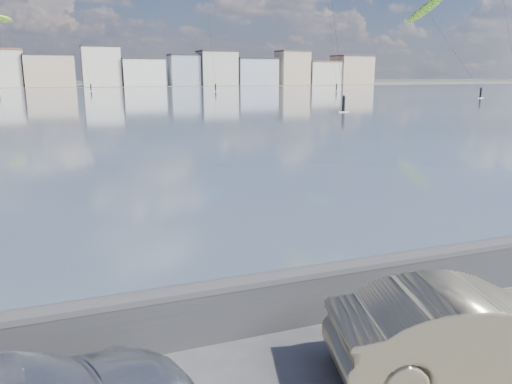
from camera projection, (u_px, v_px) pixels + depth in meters
bay_water at (78, 99)px, 89.40m from camera, size 500.00×177.00×0.00m
far_shore_strip at (69, 86)px, 188.09m from camera, size 500.00×60.00×0.00m
seawall at (228, 305)px, 8.50m from camera, size 400.00×0.36×1.08m
far_buildings at (73, 69)px, 174.42m from camera, size 240.79×13.26×14.60m
car_champagne at (472, 331)px, 7.42m from camera, size 4.46×2.49×1.39m
kitesurfer_7 at (426, 10)px, 101.55m from camera, size 4.75×20.32×20.05m
kitesurfer_11 at (2, 19)px, 117.67m from camera, size 6.11×13.32×18.04m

